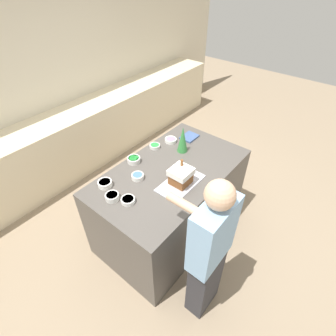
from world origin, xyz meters
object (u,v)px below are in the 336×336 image
object	(u,v)px
gingerbread_house	(181,176)
candy_bowl_front_corner	(134,160)
candy_bowl_far_left	(155,146)
decorative_tree	(183,139)
baking_tray	(181,183)
candy_bowl_far_right	(128,200)
candy_bowl_beside_tree	(138,176)
candy_bowl_near_tray_right	(112,197)
cookbook	(189,137)
candy_bowl_behind_tray	(105,183)
candy_bowl_center_rear	(171,140)
person	(209,253)

from	to	relation	value
gingerbread_house	candy_bowl_front_corner	world-z (taller)	gingerbread_house
candy_bowl_front_corner	candy_bowl_far_left	bearing A→B (deg)	0.36
decorative_tree	baking_tray	bearing A→B (deg)	-144.98
candy_bowl_far_right	decorative_tree	bearing A→B (deg)	5.59
candy_bowl_beside_tree	candy_bowl_near_tray_right	distance (m)	0.34
candy_bowl_near_tray_right	cookbook	xyz separation A→B (m)	(1.24, 0.05, -0.02)
candy_bowl_far_right	cookbook	xyz separation A→B (m)	(1.18, 0.18, -0.01)
candy_bowl_behind_tray	candy_bowl_center_rear	distance (m)	0.97
candy_bowl_beside_tree	candy_bowl_behind_tray	xyz separation A→B (m)	(-0.27, 0.16, 0.00)
candy_bowl_near_tray_right	candy_bowl_front_corner	bearing A→B (deg)	24.63
baking_tray	candy_bowl_behind_tray	bearing A→B (deg)	131.86
candy_bowl_near_tray_right	candy_bowl_center_rear	bearing A→B (deg)	9.15
cookbook	person	xyz separation A→B (m)	(-1.10, -0.98, -0.12)
candy_bowl_near_tray_right	candy_bowl_far_right	bearing A→B (deg)	-64.22
candy_bowl_far_right	candy_bowl_behind_tray	bearing A→B (deg)	88.53
gingerbread_house	decorative_tree	world-z (taller)	decorative_tree
gingerbread_house	candy_bowl_far_left	xyz separation A→B (m)	(0.29, 0.58, -0.07)
decorative_tree	cookbook	size ratio (longest dim) A/B	1.50
gingerbread_house	candy_bowl_beside_tree	world-z (taller)	gingerbread_house
candy_bowl_beside_tree	gingerbread_house	bearing A→B (deg)	-60.45
decorative_tree	candy_bowl_far_left	size ratio (longest dim) A/B	2.54
candy_bowl_far_left	cookbook	bearing A→B (deg)	-24.10
candy_bowl_front_corner	cookbook	world-z (taller)	candy_bowl_front_corner
candy_bowl_front_corner	person	distance (m)	1.22
candy_bowl_center_rear	candy_bowl_near_tray_right	xyz separation A→B (m)	(-1.04, -0.17, 0.01)
candy_bowl_beside_tree	candy_bowl_behind_tray	distance (m)	0.31
candy_bowl_behind_tray	candy_bowl_far_left	xyz separation A→B (m)	(0.76, 0.05, -0.01)
candy_bowl_front_corner	person	xyz separation A→B (m)	(-0.36, -1.16, -0.14)
baking_tray	candy_bowl_far_right	bearing A→B (deg)	156.08
candy_bowl_beside_tree	decorative_tree	bearing A→B (deg)	-5.46
baking_tray	person	bearing A→B (deg)	-124.60
candy_bowl_far_left	decorative_tree	bearing A→B (deg)	-62.03
decorative_tree	candy_bowl_far_left	bearing A→B (deg)	117.97
gingerbread_house	candy_bowl_beside_tree	bearing A→B (deg)	119.55
baking_tray	decorative_tree	world-z (taller)	decorative_tree
gingerbread_house	cookbook	size ratio (longest dim) A/B	1.15
decorative_tree	candy_bowl_near_tray_right	xyz separation A→B (m)	(-0.98, 0.04, -0.12)
candy_bowl_center_rear	candy_bowl_near_tray_right	world-z (taller)	candy_bowl_near_tray_right
gingerbread_house	candy_bowl_beside_tree	xyz separation A→B (m)	(-0.21, 0.36, -0.07)
candy_bowl_center_rear	person	bearing A→B (deg)	-129.18
candy_bowl_beside_tree	person	xyz separation A→B (m)	(-0.20, -0.95, -0.13)
gingerbread_house	candy_bowl_behind_tray	size ratio (longest dim) A/B	1.73
candy_bowl_beside_tree	candy_bowl_near_tray_right	xyz separation A→B (m)	(-0.34, -0.02, 0.00)
candy_bowl_beside_tree	candy_bowl_near_tray_right	world-z (taller)	candy_bowl_near_tray_right
candy_bowl_far_right	candy_bowl_near_tray_right	distance (m)	0.15
gingerbread_house	person	bearing A→B (deg)	-124.61
candy_bowl_far_left	candy_bowl_front_corner	bearing A→B (deg)	-179.64
candy_bowl_behind_tray	candy_bowl_center_rear	size ratio (longest dim) A/B	0.99
candy_bowl_beside_tree	cookbook	xyz separation A→B (m)	(0.90, 0.03, -0.02)
candy_bowl_beside_tree	candy_bowl_front_corner	size ratio (longest dim) A/B	0.87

